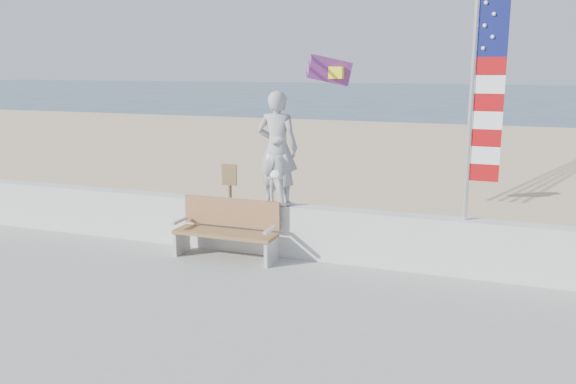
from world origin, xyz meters
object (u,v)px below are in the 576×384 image
adult (277,148)px  child (278,170)px  flag (481,96)px  bench (227,228)px

adult → child: size_ratio=1.62×
adult → flag: bearing=176.6°
child → bench: child is taller
adult → child: bearing=176.6°
flag → adult: bearing=180.0°
child → flag: 3.49m
child → flag: bearing=-156.0°
adult → child: (0.02, 0.00, -0.37)m
flag → bench: bearing=-173.5°
child → adult: bearing=24.0°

